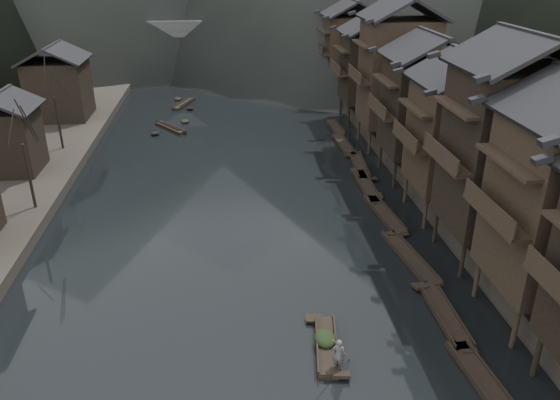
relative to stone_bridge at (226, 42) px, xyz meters
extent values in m
plane|color=black|center=(0.00, -72.00, -5.11)|extent=(300.00, 300.00, 0.00)
cube|color=#2D2823|center=(35.00, -32.00, -4.21)|extent=(40.00, 200.00, 1.80)
cylinder|color=black|center=(14.20, -77.60, -3.81)|extent=(0.30, 0.30, 2.90)
cylinder|color=black|center=(14.20, -75.40, -3.81)|extent=(0.30, 0.30, 2.90)
cylinder|color=black|center=(14.20, -70.60, -3.81)|extent=(0.30, 0.30, 2.90)
cylinder|color=black|center=(16.95, -70.60, -3.81)|extent=(0.30, 0.30, 2.90)
cube|color=black|center=(13.30, -73.00, 1.70)|extent=(1.20, 5.70, 0.25)
cylinder|color=black|center=(14.20, -68.40, -3.81)|extent=(0.30, 0.30, 2.90)
cylinder|color=black|center=(14.20, -63.60, -3.81)|extent=(0.30, 0.30, 2.90)
cylinder|color=black|center=(16.95, -68.40, -3.81)|extent=(0.30, 0.30, 2.90)
cylinder|color=black|center=(16.95, -63.60, -3.81)|extent=(0.30, 0.30, 2.90)
cube|color=black|center=(17.30, -66.00, 2.77)|extent=(7.00, 6.00, 10.57)
cube|color=black|center=(13.30, -66.00, 2.25)|extent=(1.20, 5.70, 0.25)
cylinder|color=black|center=(14.20, -61.40, -3.81)|extent=(0.30, 0.30, 2.90)
cylinder|color=black|center=(14.20, -56.60, -3.81)|extent=(0.30, 0.30, 2.90)
cylinder|color=black|center=(16.95, -61.40, -3.81)|extent=(0.30, 0.30, 2.90)
cylinder|color=black|center=(16.95, -56.60, -3.81)|extent=(0.30, 0.30, 2.90)
cube|color=black|center=(17.30, -59.00, 1.55)|extent=(7.00, 6.00, 8.12)
cube|color=black|center=(13.30, -59.00, 1.15)|extent=(1.20, 5.70, 0.25)
cylinder|color=black|center=(14.20, -53.40, -3.81)|extent=(0.30, 0.30, 2.90)
cylinder|color=black|center=(14.20, -48.60, -3.81)|extent=(0.30, 0.30, 2.90)
cylinder|color=black|center=(16.95, -53.40, -3.81)|extent=(0.30, 0.30, 2.90)
cylinder|color=black|center=(16.95, -48.60, -3.81)|extent=(0.30, 0.30, 2.90)
cube|color=black|center=(17.30, -51.00, 1.74)|extent=(7.00, 6.00, 8.49)
cube|color=black|center=(13.30, -51.00, 1.31)|extent=(1.20, 5.70, 0.25)
cylinder|color=black|center=(14.20, -44.40, -3.81)|extent=(0.30, 0.30, 2.90)
cylinder|color=black|center=(14.20, -39.60, -3.81)|extent=(0.30, 0.30, 2.90)
cylinder|color=black|center=(16.95, -44.40, -3.81)|extent=(0.30, 0.30, 2.90)
cylinder|color=black|center=(16.95, -39.60, -3.81)|extent=(0.30, 0.30, 2.90)
cube|color=black|center=(17.30, -42.00, 2.87)|extent=(7.00, 6.00, 10.75)
cube|color=black|center=(13.30, -42.00, 2.33)|extent=(1.20, 5.70, 0.25)
cylinder|color=black|center=(14.20, -34.40, -3.81)|extent=(0.30, 0.30, 2.90)
cylinder|color=black|center=(14.20, -29.60, -3.81)|extent=(0.30, 0.30, 2.90)
cylinder|color=black|center=(16.95, -34.40, -3.81)|extent=(0.30, 0.30, 2.90)
cylinder|color=black|center=(16.95, -29.60, -3.81)|extent=(0.30, 0.30, 2.90)
cube|color=black|center=(17.30, -32.00, 1.50)|extent=(7.00, 6.00, 8.01)
cube|color=black|center=(13.30, -32.00, 1.10)|extent=(1.20, 5.70, 0.25)
cylinder|color=black|center=(14.20, -22.40, -3.81)|extent=(0.30, 0.30, 2.90)
cylinder|color=black|center=(14.20, -17.60, -3.81)|extent=(0.30, 0.30, 2.90)
cylinder|color=black|center=(16.95, -22.40, -3.81)|extent=(0.30, 0.30, 2.90)
cylinder|color=black|center=(16.95, -17.60, -3.81)|extent=(0.30, 0.30, 2.90)
cube|color=black|center=(17.30, -20.00, 1.85)|extent=(7.00, 6.00, 8.71)
cube|color=black|center=(13.30, -20.00, 1.41)|extent=(1.20, 5.70, 0.25)
cube|color=black|center=(-20.50, -48.00, -1.01)|extent=(5.00, 5.00, 5.80)
cube|color=black|center=(-20.50, -30.00, -0.51)|extent=(6.50, 6.50, 6.80)
cylinder|color=black|center=(-17.00, -56.39, -1.26)|extent=(0.24, 0.24, 5.30)
cylinder|color=black|center=(-17.00, -41.91, -1.22)|extent=(0.24, 0.24, 5.38)
cube|color=black|center=(11.42, -78.16, -4.96)|extent=(1.61, 6.62, 0.30)
cube|color=black|center=(11.42, -78.16, -4.78)|extent=(1.66, 6.49, 0.10)
cube|color=black|center=(11.66, -75.02, -4.82)|extent=(1.00, 0.88, 0.34)
cube|color=black|center=(11.54, -72.69, -4.96)|extent=(1.18, 6.21, 0.30)
cube|color=black|center=(11.54, -72.69, -4.78)|extent=(1.24, 6.08, 0.10)
cube|color=black|center=(11.50, -69.72, -4.82)|extent=(0.95, 0.78, 0.33)
cube|color=black|center=(11.58, -75.67, -4.82)|extent=(0.95, 0.78, 0.33)
cube|color=black|center=(11.60, -65.93, -4.96)|extent=(2.09, 7.59, 0.30)
cube|color=black|center=(11.60, -65.93, -4.78)|extent=(2.13, 7.45, 0.10)
cube|color=black|center=(12.08, -62.35, -4.82)|extent=(1.05, 1.04, 0.36)
cube|color=black|center=(11.12, -69.50, -4.82)|extent=(1.05, 1.04, 0.36)
cube|color=black|center=(11.72, -59.05, -4.96)|extent=(1.78, 7.20, 0.30)
cube|color=black|center=(11.72, -59.05, -4.78)|extent=(1.82, 7.06, 0.10)
cube|color=black|center=(12.05, -55.64, -4.82)|extent=(1.01, 0.96, 0.35)
cube|color=black|center=(11.39, -62.45, -4.82)|extent=(1.01, 0.96, 0.35)
cube|color=black|center=(11.69, -53.28, -4.96)|extent=(1.29, 7.61, 0.30)
cube|color=black|center=(11.69, -53.28, -4.78)|extent=(1.34, 7.46, 0.10)
cube|color=black|center=(11.60, -49.64, -4.82)|extent=(0.96, 0.95, 0.37)
cube|color=black|center=(11.78, -56.91, -4.82)|extent=(0.96, 0.95, 0.37)
cube|color=black|center=(12.29, -48.06, -4.96)|extent=(1.75, 7.57, 0.30)
cube|color=black|center=(12.29, -48.06, -4.78)|extent=(1.79, 7.42, 0.10)
cube|color=black|center=(11.98, -44.47, -4.82)|extent=(1.01, 1.00, 0.36)
cube|color=black|center=(12.61, -51.64, -4.82)|extent=(1.01, 1.00, 0.36)
cube|color=black|center=(12.05, -41.83, -4.96)|extent=(1.30, 7.05, 0.30)
cube|color=black|center=(12.05, -41.83, -4.78)|extent=(1.35, 6.91, 0.10)
cube|color=black|center=(12.15, -38.46, -4.82)|extent=(0.96, 0.89, 0.35)
cube|color=black|center=(11.96, -45.20, -4.82)|extent=(0.96, 0.89, 0.35)
cube|color=black|center=(12.39, -35.64, -4.96)|extent=(1.22, 5.83, 0.30)
cube|color=black|center=(12.39, -35.64, -4.78)|extent=(1.27, 5.72, 0.10)
cube|color=black|center=(12.44, -32.85, -4.82)|extent=(0.95, 0.74, 0.32)
cube|color=black|center=(12.33, -38.43, -4.82)|extent=(0.95, 0.74, 0.32)
cube|color=black|center=(-7.35, -33.27, -4.96)|extent=(4.14, 5.34, 0.30)
cube|color=black|center=(-7.35, -33.27, -4.78)|extent=(4.11, 5.28, 0.10)
cube|color=black|center=(-5.76, -30.98, -4.82)|extent=(1.11, 1.08, 0.32)
cube|color=black|center=(-8.94, -35.56, -4.82)|extent=(1.11, 1.08, 0.32)
cube|color=black|center=(-6.38, -22.26, -4.96)|extent=(2.95, 5.87, 0.30)
cube|color=black|center=(-6.38, -22.26, -4.78)|extent=(2.96, 5.78, 0.10)
cube|color=black|center=(-7.34, -19.60, -4.82)|extent=(1.05, 0.97, 0.32)
cube|color=black|center=(-5.41, -24.91, -4.82)|extent=(1.05, 0.97, 0.32)
cube|color=#4C4C4F|center=(0.00, 0.00, 2.09)|extent=(40.00, 6.00, 1.60)
cube|color=#4C4C4F|center=(0.00, -2.70, 3.39)|extent=(40.00, 0.50, 1.00)
cube|color=#4C4C4F|center=(0.00, 2.70, 3.39)|extent=(40.00, 0.50, 1.00)
cube|color=#4C4C4F|center=(-14.00, 0.00, -1.91)|extent=(3.20, 6.00, 6.40)
cube|color=#4C4C4F|center=(-4.50, 0.00, -1.91)|extent=(3.20, 6.00, 6.40)
cube|color=#4C4C4F|center=(4.50, 0.00, -1.91)|extent=(3.20, 6.00, 6.40)
cube|color=#4C4C4F|center=(14.00, 0.00, -1.91)|extent=(3.20, 6.00, 6.40)
cube|color=black|center=(4.14, -74.45, -4.96)|extent=(1.72, 5.01, 0.30)
cube|color=black|center=(4.14, -74.45, -4.78)|extent=(1.76, 4.92, 0.10)
cube|color=black|center=(3.82, -72.12, -4.82)|extent=(0.98, 0.73, 0.30)
cube|color=black|center=(4.45, -76.79, -4.82)|extent=(0.98, 0.73, 0.30)
ellipsoid|color=black|center=(4.10, -74.21, -4.32)|extent=(1.17, 1.54, 0.70)
imported|color=#5A5A5C|center=(4.39, -76.30, -3.76)|extent=(0.77, 0.62, 1.82)
cylinder|color=#8C7A51|center=(4.59, -76.30, -1.27)|extent=(1.55, 2.08, 3.17)
camera|label=1|loc=(-0.82, -97.61, 14.61)|focal=35.00mm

